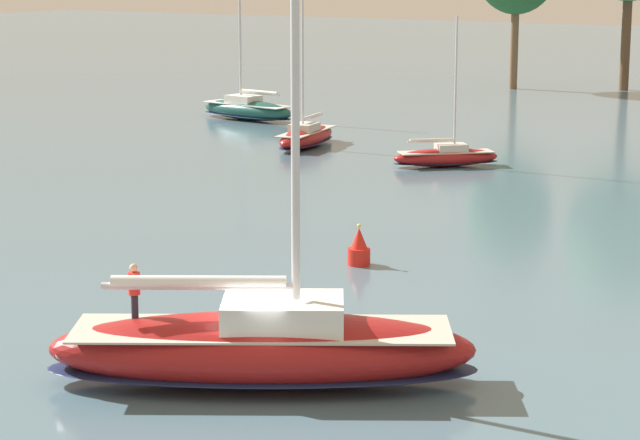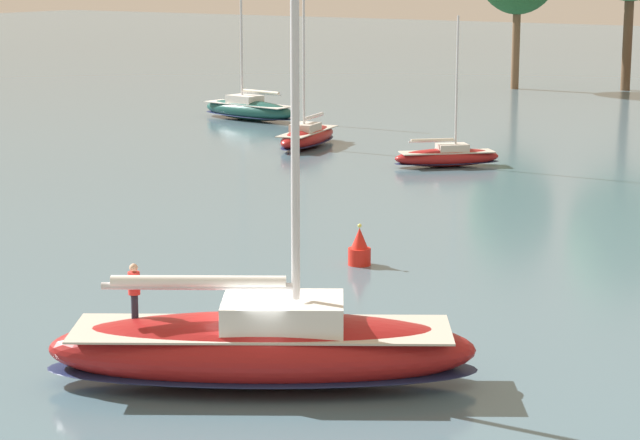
{
  "view_description": "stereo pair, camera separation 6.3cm",
  "coord_description": "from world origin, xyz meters",
  "px_view_note": "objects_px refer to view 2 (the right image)",
  "views": [
    {
      "loc": [
        19.44,
        -27.17,
        11.65
      ],
      "look_at": [
        0.0,
        3.0,
        4.2
      ],
      "focal_mm": 70.0,
      "sensor_mm": 36.0,
      "label": 1
    },
    {
      "loc": [
        19.49,
        -27.13,
        11.65
      ],
      "look_at": [
        0.0,
        3.0,
        4.2
      ],
      "focal_mm": 70.0,
      "sensor_mm": 36.0,
      "label": 2
    }
  ],
  "objects_px": {
    "sailboat_main": "(263,346)",
    "channel_buoy": "(359,249)",
    "sailboat_moored_far_slip": "(249,109)",
    "sailboat_moored_near_marina": "(447,156)",
    "sailboat_moored_mid_channel": "(307,136)"
  },
  "relations": [
    {
      "from": "sailboat_moored_far_slip",
      "to": "sailboat_moored_near_marina",
      "type": "bearing_deg",
      "value": -26.85
    },
    {
      "from": "sailboat_main",
      "to": "sailboat_moored_far_slip",
      "type": "xyz_separation_m",
      "value": [
        -35.63,
        48.18,
        -0.31
      ]
    },
    {
      "from": "sailboat_main",
      "to": "channel_buoy",
      "type": "distance_m",
      "value": 14.42
    },
    {
      "from": "sailboat_main",
      "to": "channel_buoy",
      "type": "xyz_separation_m",
      "value": [
        -5.0,
        13.52,
        -0.48
      ]
    },
    {
      "from": "sailboat_moored_near_marina",
      "to": "sailboat_moored_far_slip",
      "type": "xyz_separation_m",
      "value": [
        -22.53,
        11.4,
        0.23
      ]
    },
    {
      "from": "sailboat_moored_far_slip",
      "to": "channel_buoy",
      "type": "bearing_deg",
      "value": -48.53
    },
    {
      "from": "sailboat_moored_mid_channel",
      "to": "channel_buoy",
      "type": "xyz_separation_m",
      "value": [
        19.23,
        -25.4,
        -0.05
      ]
    },
    {
      "from": "sailboat_main",
      "to": "channel_buoy",
      "type": "relative_size",
      "value": 10.08
    },
    {
      "from": "sailboat_moored_mid_channel",
      "to": "sailboat_moored_far_slip",
      "type": "distance_m",
      "value": 14.69
    },
    {
      "from": "sailboat_moored_near_marina",
      "to": "channel_buoy",
      "type": "bearing_deg",
      "value": -70.79
    },
    {
      "from": "sailboat_moored_far_slip",
      "to": "sailboat_main",
      "type": "bearing_deg",
      "value": -53.52
    },
    {
      "from": "sailboat_main",
      "to": "sailboat_moored_near_marina",
      "type": "relative_size",
      "value": 1.92
    },
    {
      "from": "sailboat_moored_near_marina",
      "to": "channel_buoy",
      "type": "xyz_separation_m",
      "value": [
        8.1,
        -23.26,
        0.05
      ]
    },
    {
      "from": "sailboat_moored_near_marina",
      "to": "channel_buoy",
      "type": "height_order",
      "value": "sailboat_moored_near_marina"
    },
    {
      "from": "sailboat_moored_near_marina",
      "to": "sailboat_main",
      "type": "bearing_deg",
      "value": -70.39
    }
  ]
}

